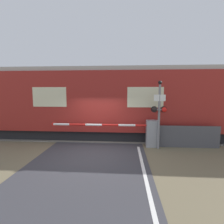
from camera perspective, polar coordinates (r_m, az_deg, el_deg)
name	(u,v)px	position (r m, az deg, el deg)	size (l,w,h in m)	color
ground_plane	(94,153)	(8.23, -5.96, -13.17)	(80.00, 80.00, 0.00)	#6B6047
track_bed	(103,135)	(11.16, -3.10, -7.63)	(36.00, 3.20, 0.13)	slate
train	(142,103)	(10.79, 9.86, 3.04)	(18.63, 3.11, 4.13)	black
crossing_barrier	(145,132)	(9.06, 10.57, -6.48)	(5.52, 0.44, 1.35)	gray
signal_post	(159,111)	(8.68, 15.16, 0.47)	(0.76, 0.26, 3.30)	gray
roadside_fence	(185,137)	(9.52, 22.83, -7.44)	(3.31, 0.06, 1.10)	#4C4C51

